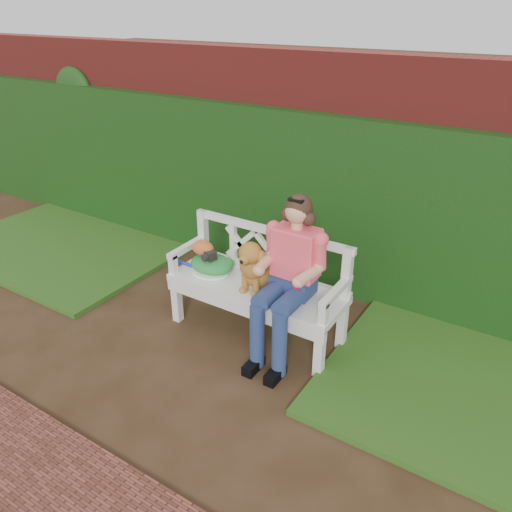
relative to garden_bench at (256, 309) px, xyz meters
The scene contains 12 objects.
ground 0.77m from the garden_bench, 122.90° to the right, with size 60.00×60.00×0.00m, color #301F10.
brick_wall 1.60m from the garden_bench, 107.19° to the left, with size 10.00×0.30×2.20m, color maroon.
ivy_hedge 1.29m from the garden_bench, 110.46° to the left, with size 10.00×0.18×1.70m, color #1E3E16.
grass_left 2.82m from the garden_bench, behind, with size 2.60×2.00×0.05m, color #335B21.
grass_right 2.03m from the garden_bench, ahead, with size 2.60×2.00×0.05m, color #335B21.
garden_bench is the anchor object (origin of this frame).
seated_woman 0.52m from the garden_bench, ahead, with size 0.53×0.71×1.27m, color #F23057, non-canonical shape.
dog 0.47m from the garden_bench, 28.78° to the right, with size 0.30×0.41×0.45m, color #B27B2C, non-canonical shape.
tennis_racket 0.54m from the garden_bench, behind, with size 0.66×0.28×0.03m, color white, non-canonical shape.
green_bag 0.55m from the garden_bench, behind, with size 0.40×0.31×0.14m, color #216919, non-canonical shape.
camera_item 0.61m from the garden_bench, behind, with size 0.11×0.08×0.07m, color black.
baseball_glove 0.70m from the garden_bench, behind, with size 0.21×0.15×0.13m, color #C66027.
Camera 1 is at (2.31, -2.40, 2.57)m, focal length 35.00 mm.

